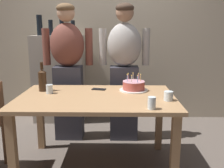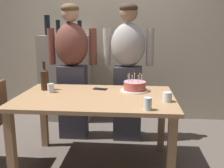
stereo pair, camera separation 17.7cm
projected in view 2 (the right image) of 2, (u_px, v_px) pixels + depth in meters
name	position (u px, v px, depth m)	size (l,w,h in m)	color
ground_plane	(97.00, 166.00, 2.64)	(10.00, 10.00, 0.00)	#564C44
back_wall	(111.00, 33.00, 3.87)	(5.20, 0.10, 2.60)	tan
dining_table	(96.00, 106.00, 2.50)	(1.50, 0.96, 0.74)	#A37A51
birthday_cake	(135.00, 87.00, 2.66)	(0.30, 0.30, 0.18)	white
water_glass_near	(148.00, 104.00, 2.05)	(0.07, 0.07, 0.10)	silver
water_glass_far	(167.00, 97.00, 2.28)	(0.08, 0.08, 0.09)	silver
water_glass_side	(51.00, 88.00, 2.61)	(0.07, 0.07, 0.09)	silver
wine_bottle	(45.00, 79.00, 2.70)	(0.08, 0.08, 0.30)	#382314
cell_phone	(100.00, 89.00, 2.75)	(0.14, 0.07, 0.01)	black
person_man_bearded	(72.00, 70.00, 3.19)	(0.61, 0.27, 1.66)	#33333D
person_woman_cardigan	(128.00, 70.00, 3.13)	(0.61, 0.27, 1.66)	#33333D
shelf_cabinet	(65.00, 78.00, 3.85)	(0.74, 0.30, 1.56)	#9E9384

